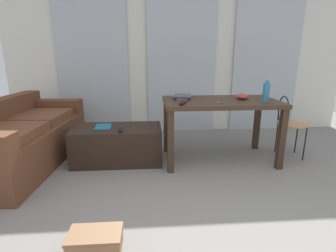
{
  "coord_description": "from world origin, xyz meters",
  "views": [
    {
      "loc": [
        -0.55,
        -1.2,
        1.28
      ],
      "look_at": [
        -0.32,
        1.91,
        0.42
      ],
      "focal_mm": 27.29,
      "sensor_mm": 36.0,
      "label": 1
    }
  ],
  "objects_px": {
    "bowl": "(242,96)",
    "tv_remote_on_table": "(183,103)",
    "coffee_table": "(118,144)",
    "scissors": "(220,103)",
    "shoebox": "(95,241)",
    "bottle_near": "(266,92)",
    "craft_table": "(220,108)",
    "couch": "(21,139)",
    "wire_chair": "(288,119)",
    "book_stack": "(182,97)",
    "magazine": "(103,127)",
    "tv_remote_primary": "(121,130)"
  },
  "relations": [
    {
      "from": "couch",
      "to": "book_stack",
      "type": "height_order",
      "value": "book_stack"
    },
    {
      "from": "bottle_near",
      "to": "scissors",
      "type": "xyz_separation_m",
      "value": [
        -0.56,
        -0.07,
        -0.11
      ]
    },
    {
      "from": "tv_remote_primary",
      "to": "bottle_near",
      "type": "bearing_deg",
      "value": -7.08
    },
    {
      "from": "magazine",
      "to": "shoebox",
      "type": "relative_size",
      "value": 0.7
    },
    {
      "from": "book_stack",
      "to": "scissors",
      "type": "bearing_deg",
      "value": -41.31
    },
    {
      "from": "craft_table",
      "to": "scissors",
      "type": "bearing_deg",
      "value": -106.55
    },
    {
      "from": "bottle_near",
      "to": "tv_remote_on_table",
      "type": "distance_m",
      "value": 1.0
    },
    {
      "from": "bowl",
      "to": "tv_remote_on_table",
      "type": "relative_size",
      "value": 0.86
    },
    {
      "from": "bowl",
      "to": "shoebox",
      "type": "bearing_deg",
      "value": -134.66
    },
    {
      "from": "coffee_table",
      "to": "scissors",
      "type": "distance_m",
      "value": 1.35
    },
    {
      "from": "craft_table",
      "to": "couch",
      "type": "bearing_deg",
      "value": 179.48
    },
    {
      "from": "tv_remote_primary",
      "to": "shoebox",
      "type": "distance_m",
      "value": 1.45
    },
    {
      "from": "bowl",
      "to": "scissors",
      "type": "relative_size",
      "value": 1.58
    },
    {
      "from": "bottle_near",
      "to": "book_stack",
      "type": "height_order",
      "value": "bottle_near"
    },
    {
      "from": "coffee_table",
      "to": "bottle_near",
      "type": "bearing_deg",
      "value": -5.77
    },
    {
      "from": "couch",
      "to": "bottle_near",
      "type": "height_order",
      "value": "bottle_near"
    },
    {
      "from": "tv_remote_on_table",
      "to": "book_stack",
      "type": "bearing_deg",
      "value": 103.3
    },
    {
      "from": "wire_chair",
      "to": "magazine",
      "type": "bearing_deg",
      "value": 179.15
    },
    {
      "from": "craft_table",
      "to": "book_stack",
      "type": "xyz_separation_m",
      "value": [
        -0.45,
        0.13,
        0.13
      ]
    },
    {
      "from": "bottle_near",
      "to": "tv_remote_primary",
      "type": "xyz_separation_m",
      "value": [
        -1.7,
        0.02,
        -0.43
      ]
    },
    {
      "from": "couch",
      "to": "tv_remote_on_table",
      "type": "bearing_deg",
      "value": -8.11
    },
    {
      "from": "couch",
      "to": "tv_remote_primary",
      "type": "relative_size",
      "value": 12.0
    },
    {
      "from": "shoebox",
      "to": "wire_chair",
      "type": "bearing_deg",
      "value": 35.71
    },
    {
      "from": "shoebox",
      "to": "magazine",
      "type": "bearing_deg",
      "value": 96.65
    },
    {
      "from": "coffee_table",
      "to": "shoebox",
      "type": "height_order",
      "value": "coffee_table"
    },
    {
      "from": "craft_table",
      "to": "tv_remote_primary",
      "type": "distance_m",
      "value": 1.23
    },
    {
      "from": "bottle_near",
      "to": "tv_remote_primary",
      "type": "bearing_deg",
      "value": 179.17
    },
    {
      "from": "tv_remote_on_table",
      "to": "tv_remote_primary",
      "type": "xyz_separation_m",
      "value": [
        -0.71,
        0.14,
        -0.33
      ]
    },
    {
      "from": "craft_table",
      "to": "tv_remote_on_table",
      "type": "distance_m",
      "value": 0.57
    },
    {
      "from": "shoebox",
      "to": "bottle_near",
      "type": "bearing_deg",
      "value": 38.24
    },
    {
      "from": "coffee_table",
      "to": "scissors",
      "type": "height_order",
      "value": "scissors"
    },
    {
      "from": "wire_chair",
      "to": "bowl",
      "type": "xyz_separation_m",
      "value": [
        -0.62,
        0.0,
        0.3
      ]
    },
    {
      "from": "couch",
      "to": "bowl",
      "type": "relative_size",
      "value": 12.76
    },
    {
      "from": "book_stack",
      "to": "scissors",
      "type": "distance_m",
      "value": 0.52
    },
    {
      "from": "wire_chair",
      "to": "bottle_near",
      "type": "xyz_separation_m",
      "value": [
        -0.4,
        -0.17,
        0.38
      ]
    },
    {
      "from": "bowl",
      "to": "shoebox",
      "type": "relative_size",
      "value": 0.43
    },
    {
      "from": "bottle_near",
      "to": "tv_remote_on_table",
      "type": "height_order",
      "value": "bottle_near"
    },
    {
      "from": "book_stack",
      "to": "tv_remote_primary",
      "type": "relative_size",
      "value": 1.79
    },
    {
      "from": "tv_remote_on_table",
      "to": "magazine",
      "type": "distance_m",
      "value": 1.05
    },
    {
      "from": "bottle_near",
      "to": "book_stack",
      "type": "xyz_separation_m",
      "value": [
        -0.95,
        0.27,
        -0.08
      ]
    },
    {
      "from": "couch",
      "to": "bowl",
      "type": "distance_m",
      "value": 2.73
    },
    {
      "from": "bowl",
      "to": "shoebox",
      "type": "height_order",
      "value": "bowl"
    },
    {
      "from": "craft_table",
      "to": "scissors",
      "type": "relative_size",
      "value": 13.88
    },
    {
      "from": "coffee_table",
      "to": "bottle_near",
      "type": "relative_size",
      "value": 4.42
    },
    {
      "from": "coffee_table",
      "to": "tv_remote_on_table",
      "type": "bearing_deg",
      "value": -20.64
    },
    {
      "from": "wire_chair",
      "to": "bottle_near",
      "type": "distance_m",
      "value": 0.58
    },
    {
      "from": "tv_remote_primary",
      "to": "shoebox",
      "type": "bearing_deg",
      "value": -98.02
    },
    {
      "from": "couch",
      "to": "tv_remote_primary",
      "type": "bearing_deg",
      "value": -6.46
    },
    {
      "from": "craft_table",
      "to": "bowl",
      "type": "relative_size",
      "value": 8.8
    },
    {
      "from": "craft_table",
      "to": "magazine",
      "type": "distance_m",
      "value": 1.45
    }
  ]
}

